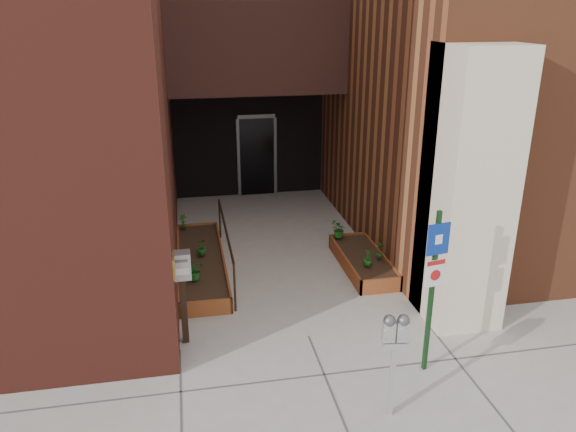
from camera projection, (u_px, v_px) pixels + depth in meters
ground at (309, 336)px, 8.85m from camera, size 80.00×80.00×0.00m
architecture at (240, 1)px, 13.39m from camera, size 20.00×14.60×10.00m
planter_left at (201, 264)px, 11.01m from camera, size 0.90×3.60×0.30m
planter_right at (363, 262)px, 11.10m from camera, size 0.80×2.20×0.30m
handrail at (226, 234)px, 10.83m from camera, size 0.04×3.34×0.90m
parking_meter at (395, 339)px, 6.77m from camera, size 0.33×0.17×1.45m
sign_post at (434, 276)px, 7.53m from camera, size 0.33×0.10×2.42m
payment_dropbox at (182, 278)px, 8.34m from camera, size 0.30×0.23×1.51m
shrub_left_a at (195, 270)px, 9.98m from camera, size 0.43×0.43×0.36m
shrub_left_b at (185, 266)px, 10.16m from camera, size 0.25×0.25×0.33m
shrub_left_c at (202, 247)px, 10.96m from camera, size 0.23×0.23×0.33m
shrub_left_d at (183, 222)px, 12.23m from camera, size 0.25×0.25×0.34m
shrub_right_a at (368, 258)px, 10.51m from camera, size 0.22×0.22×0.31m
shrub_right_b at (380, 250)px, 10.80m from camera, size 0.27×0.27×0.36m
shrub_right_c at (339, 230)px, 11.76m from camera, size 0.46×0.46×0.36m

